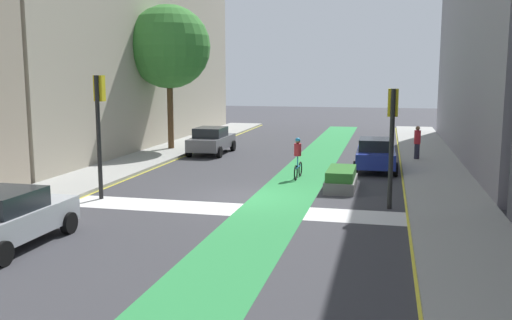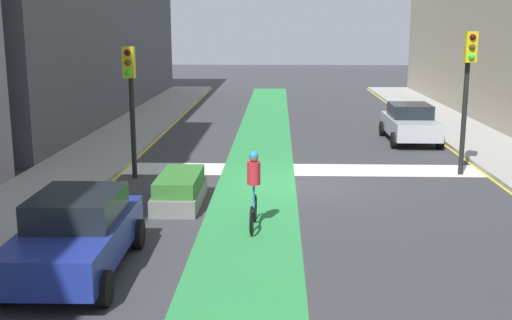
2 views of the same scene
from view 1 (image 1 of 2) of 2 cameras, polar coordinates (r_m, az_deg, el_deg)
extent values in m
plane|color=#38383D|center=(21.40, -1.19, -3.79)|extent=(120.00, 120.00, 0.00)
cube|color=#2D8C47|center=(21.09, 2.67, -3.97)|extent=(2.40, 60.00, 0.01)
cube|color=silver|center=(19.52, -2.66, -5.01)|extent=(12.00, 1.80, 0.01)
cube|color=#9E9E99|center=(24.32, -18.59, -2.55)|extent=(3.00, 60.00, 0.15)
cube|color=yellow|center=(23.59, -15.48, -2.92)|extent=(0.16, 60.00, 0.01)
cube|color=#9E9E99|center=(20.87, 19.24, -4.39)|extent=(3.00, 60.00, 0.15)
cube|color=yellow|center=(20.77, 15.10, -4.46)|extent=(0.16, 60.00, 0.01)
cylinder|color=black|center=(19.76, 13.60, 1.03)|extent=(0.16, 0.16, 4.15)
cube|color=gold|center=(19.82, 13.76, 5.69)|extent=(0.35, 0.28, 0.95)
sphere|color=#3F0A0A|center=(19.94, 13.79, 6.57)|extent=(0.20, 0.20, 0.20)
sphere|color=#4C380C|center=(19.96, 13.76, 5.71)|extent=(0.20, 0.20, 0.20)
sphere|color=#26D833|center=(19.97, 13.73, 4.85)|extent=(0.20, 0.20, 0.20)
cylinder|color=black|center=(21.53, -15.70, 2.16)|extent=(0.16, 0.16, 4.59)
cube|color=gold|center=(21.59, -15.64, 7.04)|extent=(0.35, 0.28, 0.95)
sphere|color=#3F0A0A|center=(21.71, -15.49, 7.84)|extent=(0.20, 0.20, 0.20)
sphere|color=#4C380C|center=(21.71, -15.46, 7.05)|extent=(0.20, 0.20, 0.20)
sphere|color=#26D833|center=(21.72, -15.43, 6.26)|extent=(0.20, 0.20, 0.20)
cube|color=#B2B7BF|center=(16.66, -23.86, -5.80)|extent=(1.81, 4.20, 0.70)
cube|color=black|center=(16.37, -24.41, -3.84)|extent=(1.61, 2.00, 0.55)
cylinder|color=black|center=(18.41, -23.28, -5.56)|extent=(0.22, 0.64, 0.64)
cylinder|color=black|center=(17.42, -18.49, -6.08)|extent=(0.22, 0.64, 0.64)
cylinder|color=black|center=(15.10, -24.40, -8.68)|extent=(0.22, 0.64, 0.64)
cube|color=navy|center=(27.86, 12.08, 0.34)|extent=(1.87, 4.23, 0.70)
cube|color=black|center=(27.58, 12.12, 1.57)|extent=(1.63, 2.03, 0.55)
cylinder|color=black|center=(29.38, 10.32, 0.13)|extent=(0.23, 0.64, 0.64)
cylinder|color=black|center=(29.38, 13.83, 0.02)|extent=(0.23, 0.64, 0.64)
cylinder|color=black|center=(26.48, 10.10, -0.79)|extent=(0.23, 0.64, 0.64)
cylinder|color=black|center=(26.47, 13.99, -0.92)|extent=(0.23, 0.64, 0.64)
cube|color=slate|center=(33.02, -4.53, 1.80)|extent=(1.83, 4.21, 0.70)
cube|color=black|center=(32.76, -4.65, 2.84)|extent=(1.62, 2.01, 0.55)
cylinder|color=black|center=(34.72, -5.22, 1.55)|extent=(0.22, 0.64, 0.64)
cylinder|color=black|center=(34.21, -2.35, 1.47)|extent=(0.22, 0.64, 0.64)
cylinder|color=black|center=(31.96, -6.84, 0.90)|extent=(0.22, 0.64, 0.64)
cylinder|color=black|center=(31.41, -3.75, 0.81)|extent=(0.22, 0.64, 0.64)
torus|color=black|center=(25.75, 4.53, -0.91)|extent=(0.08, 0.68, 0.68)
torus|color=black|center=(24.73, 4.07, -1.30)|extent=(0.08, 0.68, 0.68)
cylinder|color=#2672BF|center=(25.21, 4.31, -0.70)|extent=(0.09, 0.95, 0.06)
cylinder|color=#2672BF|center=(25.02, 4.25, -0.14)|extent=(0.05, 0.05, 0.50)
cylinder|color=red|center=(24.94, 4.26, 1.05)|extent=(0.32, 0.32, 0.55)
sphere|color=#8C6647|center=(24.90, 4.27, 1.93)|extent=(0.22, 0.22, 0.22)
sphere|color=#268CCC|center=(24.89, 4.27, 2.02)|extent=(0.23, 0.23, 0.23)
cylinder|color=#262638|center=(31.17, 16.04, 0.86)|extent=(0.28, 0.28, 0.81)
cylinder|color=red|center=(31.08, 16.10, 2.25)|extent=(0.34, 0.34, 0.72)
sphere|color=#8C6647|center=(31.03, 16.13, 3.13)|extent=(0.23, 0.23, 0.23)
cylinder|color=brown|center=(34.54, -8.70, 4.80)|extent=(0.36, 0.36, 4.37)
sphere|color=#387F33|center=(34.50, -8.85, 11.31)|extent=(4.96, 4.96, 4.96)
cube|color=slate|center=(23.10, 8.64, -2.38)|extent=(1.19, 2.77, 0.45)
cube|color=#33722D|center=(23.02, 8.67, -1.35)|extent=(1.07, 2.50, 0.40)
camera|label=2|loc=(39.47, 6.87, 8.87)|focal=44.64mm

